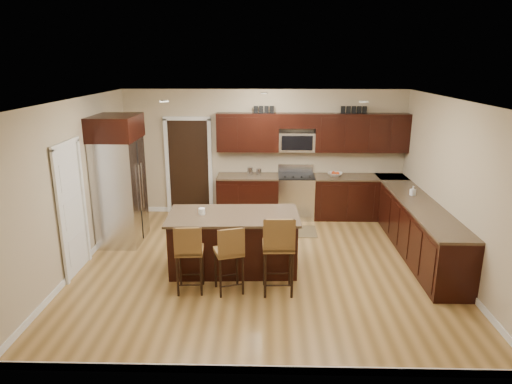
{
  "coord_description": "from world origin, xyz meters",
  "views": [
    {
      "loc": [
        0.07,
        -6.95,
        3.27
      ],
      "look_at": [
        -0.12,
        0.4,
        1.15
      ],
      "focal_mm": 32.0,
      "sensor_mm": 36.0,
      "label": 1
    }
  ],
  "objects_px": {
    "island": "(234,243)",
    "range": "(296,196)",
    "stool_right": "(279,246)",
    "stool_left": "(189,251)",
    "refrigerator": "(119,179)",
    "stool_mid": "(230,252)"
  },
  "relations": [
    {
      "from": "island",
      "to": "stool_mid",
      "type": "relative_size",
      "value": 2.05
    },
    {
      "from": "island",
      "to": "stool_left",
      "type": "height_order",
      "value": "stool_left"
    },
    {
      "from": "stool_left",
      "to": "stool_mid",
      "type": "relative_size",
      "value": 1.02
    },
    {
      "from": "stool_left",
      "to": "stool_mid",
      "type": "bearing_deg",
      "value": -3.99
    },
    {
      "from": "stool_left",
      "to": "refrigerator",
      "type": "height_order",
      "value": "refrigerator"
    },
    {
      "from": "island",
      "to": "stool_right",
      "type": "bearing_deg",
      "value": -52.79
    },
    {
      "from": "island",
      "to": "stool_right",
      "type": "xyz_separation_m",
      "value": [
        0.7,
        -0.85,
        0.31
      ]
    },
    {
      "from": "range",
      "to": "stool_left",
      "type": "bearing_deg",
      "value": -116.87
    },
    {
      "from": "stool_mid",
      "to": "stool_right",
      "type": "xyz_separation_m",
      "value": [
        0.7,
        -0.01,
        0.1
      ]
    },
    {
      "from": "stool_left",
      "to": "range",
      "type": "bearing_deg",
      "value": 58.76
    },
    {
      "from": "stool_right",
      "to": "island",
      "type": "bearing_deg",
      "value": 127.57
    },
    {
      "from": "stool_left",
      "to": "stool_right",
      "type": "xyz_separation_m",
      "value": [
        1.28,
        -0.01,
        0.09
      ]
    },
    {
      "from": "stool_mid",
      "to": "stool_left",
      "type": "bearing_deg",
      "value": 162.21
    },
    {
      "from": "island",
      "to": "range",
      "type": "bearing_deg",
      "value": 63.51
    },
    {
      "from": "island",
      "to": "stool_mid",
      "type": "height_order",
      "value": "stool_mid"
    },
    {
      "from": "island",
      "to": "stool_mid",
      "type": "xyz_separation_m",
      "value": [
        0.01,
        -0.84,
        0.21
      ]
    },
    {
      "from": "island",
      "to": "refrigerator",
      "type": "bearing_deg",
      "value": 150.35
    },
    {
      "from": "stool_right",
      "to": "refrigerator",
      "type": "bearing_deg",
      "value": 143.51
    },
    {
      "from": "stool_mid",
      "to": "refrigerator",
      "type": "xyz_separation_m",
      "value": [
        -2.16,
        1.95,
        0.56
      ]
    },
    {
      "from": "stool_left",
      "to": "stool_right",
      "type": "distance_m",
      "value": 1.28
    },
    {
      "from": "stool_left",
      "to": "stool_right",
      "type": "height_order",
      "value": "stool_right"
    },
    {
      "from": "refrigerator",
      "to": "stool_right",
      "type": "bearing_deg",
      "value": -34.53
    }
  ]
}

